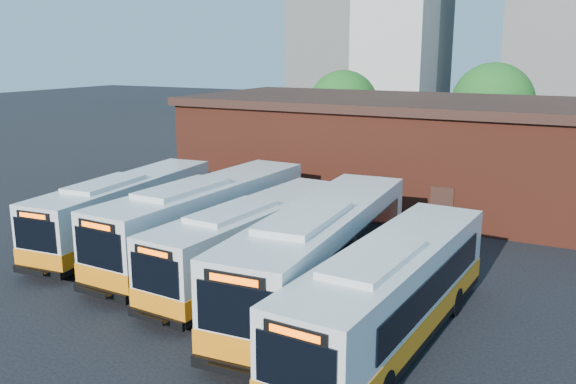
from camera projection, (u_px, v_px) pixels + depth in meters
The scene contains 10 objects.
ground at pixel (255, 324), 21.15m from camera, with size 220.00×220.00×0.00m, color black.
bus_farwest at pixel (127, 212), 29.92m from camera, with size 3.56×12.44×3.35m.
bus_west at pixel (206, 222), 27.76m from camera, with size 3.38×13.45×3.63m.
bus_midwest at pixel (254, 243), 25.16m from camera, with size 3.32×12.24×3.30m.
bus_mideast at pixel (321, 257), 22.81m from camera, with size 3.69×14.03×3.78m.
bus_east at pixel (391, 298), 19.42m from camera, with size 3.38×12.76×3.44m.
transit_worker at pixel (235, 316), 19.53m from camera, with size 0.69×0.46×1.90m, color black.
depot_building at pixel (418, 150), 37.69m from camera, with size 28.60×12.60×6.40m.
tree_west at pixel (343, 105), 52.24m from camera, with size 6.00×6.00×7.65m.
tree_mid at pixel (493, 104), 48.48m from camera, with size 6.56×6.56×8.36m.
Camera 1 is at (10.03, -16.83, 9.28)m, focal length 38.00 mm.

